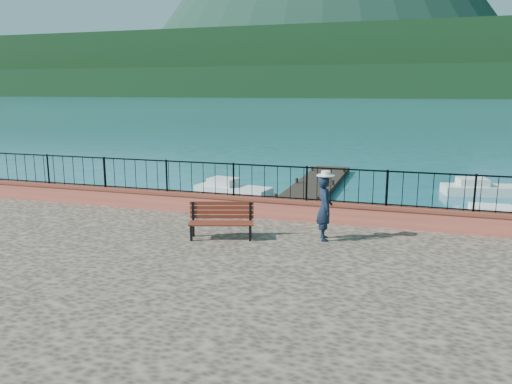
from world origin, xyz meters
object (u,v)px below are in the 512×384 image
Objects in this scene: person at (325,208)px; boat_1 at (509,217)px; park_bench at (221,228)px; boat_0 at (233,187)px; boat_2 at (484,186)px.

person is 0.39× the size of boat_1.
park_bench is 11.25m from boat_1.
boat_0 and boat_1 have the same top height.
boat_2 is at bearing 43.98° from park_bench.
boat_0 is 11.62m from boat_1.
person reaches higher than park_bench.
boat_2 is (-0.09, 6.10, 0.00)m from boat_1.
boat_2 is at bearing -39.71° from person.
park_bench reaches higher than boat_2.
park_bench is at bearing -61.56° from boat_0.
boat_0 is at bearing 13.72° from person.
park_bench is 2.63m from person.
person is 11.43m from boat_0.
boat_0 is 11.87m from boat_2.
park_bench reaches higher than boat_0.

